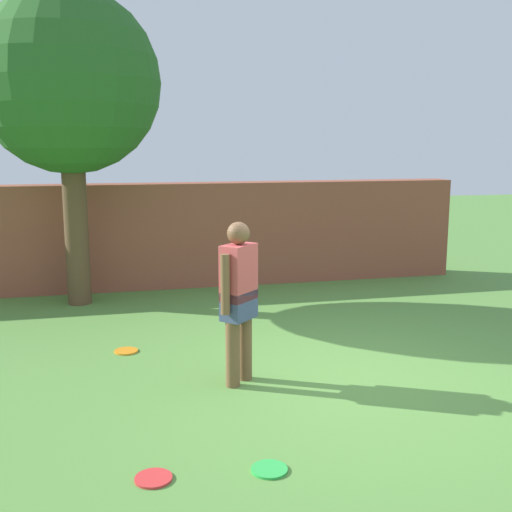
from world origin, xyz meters
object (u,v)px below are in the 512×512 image
at_px(person, 239,295).
at_px(frisbee_green, 269,469).
at_px(frisbee_red, 153,478).
at_px(tree, 69,84).
at_px(frisbee_orange, 126,351).

distance_m(person, frisbee_green, 1.94).
distance_m(frisbee_red, frisbee_green, 0.84).
bearing_deg(tree, frisbee_orange, -75.82).
relative_size(person, frisbee_red, 6.00).
distance_m(frisbee_orange, frisbee_green, 3.07).
distance_m(person, frisbee_red, 2.11).
height_order(tree, person, tree).
xyz_separation_m(frisbee_red, frisbee_green, (0.84, -0.07, 0.00)).
bearing_deg(tree, frisbee_green, -73.74).
relative_size(frisbee_orange, frisbee_green, 1.00).
relative_size(tree, frisbee_red, 16.69).
bearing_deg(frisbee_red, frisbee_green, -4.77).
bearing_deg(person, frisbee_red, 15.32).
bearing_deg(person, frisbee_green, 41.32).
bearing_deg(frisbee_orange, frisbee_red, -87.77).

